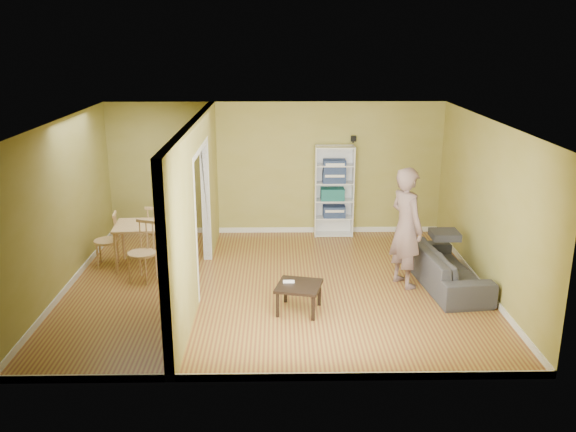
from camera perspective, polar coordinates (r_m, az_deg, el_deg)
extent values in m
plane|color=olive|center=(9.69, -1.17, -6.59)|extent=(6.50, 6.50, 0.00)
plane|color=white|center=(8.99, -1.27, 8.83)|extent=(6.50, 6.50, 0.00)
plane|color=tan|center=(11.92, -1.17, 4.43)|extent=(6.50, 0.00, 6.50)
plane|color=tan|center=(6.65, -1.31, -5.65)|extent=(6.50, 0.00, 6.50)
plane|color=tan|center=(9.82, -20.54, 0.69)|extent=(0.00, 5.50, 5.50)
plane|color=tan|center=(9.79, 18.17, 0.87)|extent=(0.00, 5.50, 5.50)
cube|color=black|center=(11.84, 6.15, 7.21)|extent=(0.10, 0.10, 0.10)
imported|color=black|center=(9.91, 14.67, -4.23)|extent=(2.09, 1.07, 0.77)
imported|color=slate|center=(9.56, 11.06, -0.11)|extent=(1.00, 0.92, 2.23)
cube|color=white|center=(11.85, 2.57, 2.31)|extent=(0.02, 0.33, 1.78)
cube|color=white|center=(11.92, 6.08, 2.31)|extent=(0.02, 0.33, 1.78)
cube|color=white|center=(12.03, 4.26, 2.49)|extent=(0.75, 0.02, 1.78)
cube|color=white|center=(12.12, 4.24, -1.68)|extent=(0.71, 0.33, 0.02)
cube|color=white|center=(12.02, 4.27, -0.10)|extent=(0.71, 0.33, 0.02)
cube|color=white|center=(11.92, 4.31, 1.50)|extent=(0.71, 0.33, 0.02)
cube|color=white|center=(11.83, 4.35, 3.13)|extent=(0.71, 0.33, 0.02)
cube|color=white|center=(11.76, 4.38, 4.78)|extent=(0.71, 0.33, 0.02)
cube|color=white|center=(11.69, 4.42, 6.45)|extent=(0.71, 0.33, 0.02)
cube|color=navy|center=(11.98, 4.33, 0.45)|extent=(0.43, 0.28, 0.22)
cube|color=#298466|center=(11.89, 4.18, 2.08)|extent=(0.45, 0.29, 0.23)
cube|color=navy|center=(11.81, 4.33, 3.71)|extent=(0.44, 0.29, 0.23)
cube|color=navy|center=(11.76, 4.37, 4.72)|extent=(0.43, 0.28, 0.22)
cube|color=black|center=(8.72, 1.03, -6.56)|extent=(0.61, 0.61, 0.04)
cube|color=black|center=(8.57, -0.63, -8.49)|extent=(0.05, 0.05, 0.37)
cube|color=black|center=(8.59, 2.79, -8.46)|extent=(0.05, 0.05, 0.37)
cube|color=black|center=(9.03, -0.65, -7.12)|extent=(0.05, 0.05, 0.37)
cube|color=black|center=(9.05, 2.59, -7.09)|extent=(0.05, 0.05, 0.37)
cube|color=white|center=(8.77, 0.07, -6.15)|extent=(0.16, 0.04, 0.03)
cube|color=#E0A880|center=(10.57, -12.75, -0.84)|extent=(1.18, 0.79, 0.04)
cylinder|color=#E0A880|center=(10.50, -15.89, -3.34)|extent=(0.05, 0.05, 0.70)
cylinder|color=#E0A880|center=(10.27, -10.02, -3.38)|extent=(0.05, 0.05, 0.70)
cylinder|color=#E0A880|center=(11.13, -15.02, -2.13)|extent=(0.05, 0.05, 0.70)
cylinder|color=#E0A880|center=(10.91, -9.48, -2.14)|extent=(0.05, 0.05, 0.70)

